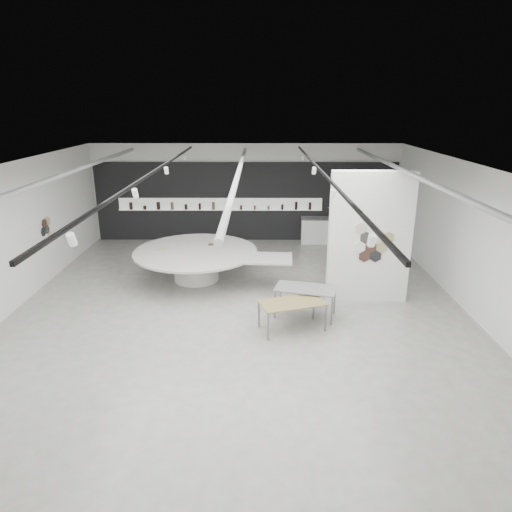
{
  "coord_description": "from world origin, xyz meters",
  "views": [
    {
      "loc": [
        0.48,
        -10.82,
        5.24
      ],
      "look_at": [
        0.43,
        1.2,
        1.21
      ],
      "focal_mm": 32.0,
      "sensor_mm": 36.0,
      "label": 1
    }
  ],
  "objects_px": {
    "sample_table_stone": "(306,290)",
    "sample_table_wood": "(292,304)",
    "partition_column": "(370,238)",
    "display_island": "(198,261)",
    "kitchen_counter": "(323,230)"
  },
  "relations": [
    {
      "from": "sample_table_wood",
      "to": "display_island",
      "type": "bearing_deg",
      "value": 129.1
    },
    {
      "from": "display_island",
      "to": "kitchen_counter",
      "type": "height_order",
      "value": "kitchen_counter"
    },
    {
      "from": "kitchen_counter",
      "to": "sample_table_wood",
      "type": "bearing_deg",
      "value": -100.59
    },
    {
      "from": "display_island",
      "to": "kitchen_counter",
      "type": "relative_size",
      "value": 2.77
    },
    {
      "from": "sample_table_wood",
      "to": "sample_table_stone",
      "type": "relative_size",
      "value": 1.02
    },
    {
      "from": "display_island",
      "to": "sample_table_stone",
      "type": "relative_size",
      "value": 2.97
    },
    {
      "from": "partition_column",
      "to": "display_island",
      "type": "height_order",
      "value": "partition_column"
    },
    {
      "from": "partition_column",
      "to": "sample_table_stone",
      "type": "xyz_separation_m",
      "value": [
        -1.8,
        -1.07,
        -1.08
      ]
    },
    {
      "from": "display_island",
      "to": "sample_table_wood",
      "type": "relative_size",
      "value": 2.91
    },
    {
      "from": "kitchen_counter",
      "to": "sample_table_stone",
      "type": "bearing_deg",
      "value": -98.85
    },
    {
      "from": "sample_table_wood",
      "to": "sample_table_stone",
      "type": "bearing_deg",
      "value": 62.66
    },
    {
      "from": "sample_table_stone",
      "to": "sample_table_wood",
      "type": "bearing_deg",
      "value": -117.34
    },
    {
      "from": "sample_table_stone",
      "to": "display_island",
      "type": "bearing_deg",
      "value": 140.36
    },
    {
      "from": "kitchen_counter",
      "to": "display_island",
      "type": "bearing_deg",
      "value": -134.61
    },
    {
      "from": "display_island",
      "to": "partition_column",
      "type": "bearing_deg",
      "value": -13.2
    }
  ]
}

